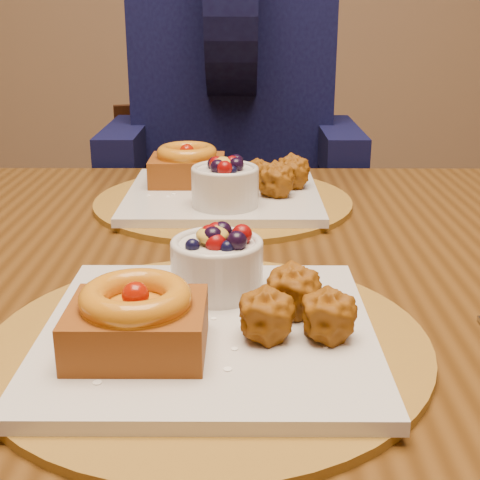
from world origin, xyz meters
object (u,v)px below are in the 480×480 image
at_px(place_setting_near, 206,319).
at_px(diner, 233,77).
at_px(place_setting_far, 221,188).
at_px(chair_far, 200,252).
at_px(dining_table, 219,316).

bearing_deg(place_setting_near, diner, 89.41).
bearing_deg(place_setting_far, chair_far, 96.76).
relative_size(dining_table, place_setting_near, 4.21).
height_order(place_setting_far, diner, diner).
bearing_deg(chair_far, place_setting_near, -97.25).
relative_size(place_setting_far, chair_far, 0.47).
relative_size(place_setting_near, diner, 0.46).
relative_size(dining_table, chair_far, 2.00).
distance_m(place_setting_near, chair_far, 1.12).
bearing_deg(place_setting_far, place_setting_near, -89.95).
bearing_deg(diner, place_setting_near, -109.58).
distance_m(dining_table, place_setting_near, 0.24).
bearing_deg(place_setting_far, diner, 88.87).
distance_m(chair_far, diner, 0.47).
relative_size(place_setting_far, diner, 0.46).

